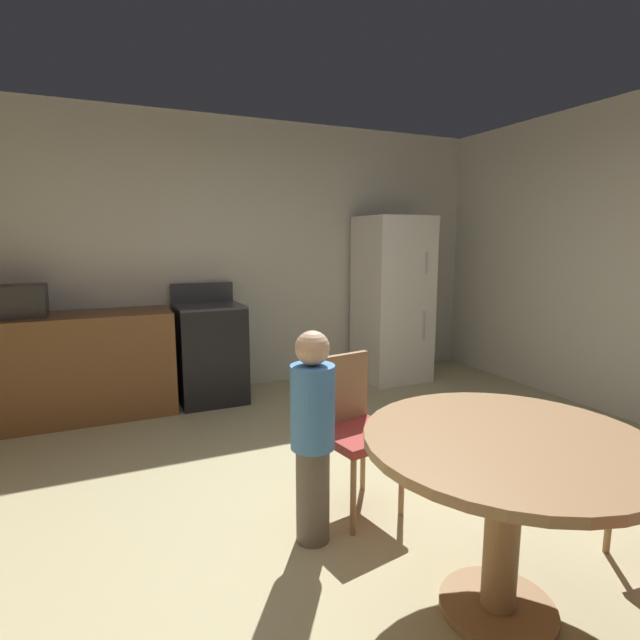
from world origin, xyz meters
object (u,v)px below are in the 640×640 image
refrigerator (392,299)px  chair_north (352,422)px  microwave (16,301)px  person_child (313,432)px  oven_range (210,352)px  dining_table (506,476)px

refrigerator → chair_north: (-1.64, -2.17, -0.38)m
microwave → person_child: bearing=-57.8°
chair_north → person_child: bearing=-66.9°
oven_range → chair_north: oven_range is taller
refrigerator → dining_table: (-1.46, -3.15, -0.28)m
person_child → microwave: bearing=178.7°
refrigerator → microwave: size_ratio=4.00×
microwave → chair_north: microwave is taller
microwave → chair_north: bearing=-49.9°
dining_table → chair_north: 1.00m
chair_north → oven_range: bearing=178.7°
refrigerator → chair_north: refrigerator is taller
dining_table → person_child: 0.91m
refrigerator → dining_table: 3.49m
oven_range → dining_table: 3.25m
oven_range → person_child: bearing=-89.9°
person_child → chair_north: bearing=89.5°
oven_range → chair_north: 2.25m
oven_range → person_child: (0.00, -2.44, 0.11)m
dining_table → person_child: bearing=123.5°
refrigerator → chair_north: size_ratio=2.02×
refrigerator → person_child: size_ratio=1.61×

